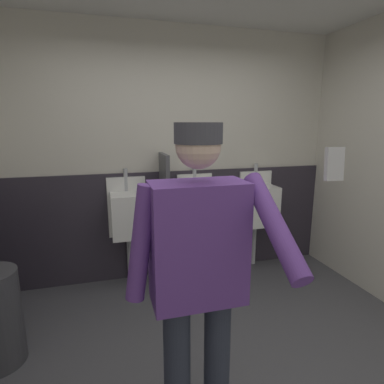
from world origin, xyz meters
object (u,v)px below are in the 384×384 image
(urinal_middle, at_px, (197,209))
(person, at_px, (198,268))
(urinal_left, at_px, (128,214))
(urinal_right, at_px, (259,204))
(cell_phone, at_px, (334,164))

(urinal_middle, bearing_deg, person, -106.42)
(urinal_left, distance_m, urinal_right, 1.50)
(urinal_left, height_order, person, person)
(urinal_middle, bearing_deg, urinal_left, 180.00)
(urinal_left, bearing_deg, urinal_middle, 0.00)
(urinal_middle, xyz_separation_m, cell_phone, (-0.22, -2.33, 0.79))
(person, height_order, cell_phone, person)
(urinal_right, height_order, person, person)
(urinal_left, distance_m, urinal_middle, 0.75)
(urinal_left, xyz_separation_m, urinal_right, (1.50, 0.00, 0.00))
(urinal_middle, distance_m, cell_phone, 2.47)
(urinal_left, distance_m, person, 1.85)
(urinal_middle, relative_size, cell_phone, 11.27)
(urinal_middle, distance_m, urinal_right, 0.75)
(urinal_left, bearing_deg, urinal_right, 0.00)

